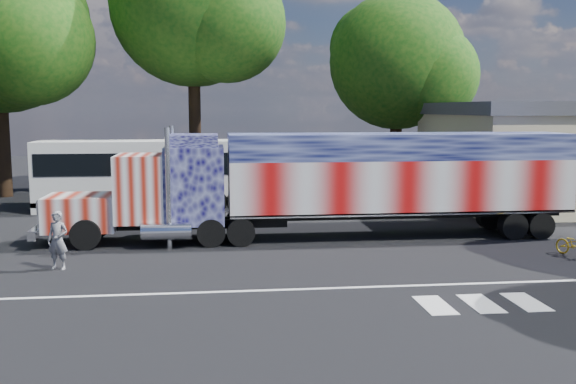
{
  "coord_description": "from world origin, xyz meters",
  "views": [
    {
      "loc": [
        -2.65,
        -19.81,
        4.88
      ],
      "look_at": [
        0.0,
        3.0,
        1.9
      ],
      "focal_mm": 40.0,
      "sensor_mm": 36.0,
      "label": 1
    }
  ],
  "objects": [
    {
      "name": "ground",
      "position": [
        0.0,
        0.0,
        0.0
      ],
      "size": [
        100.0,
        100.0,
        0.0
      ],
      "primitive_type": "plane",
      "color": "black"
    },
    {
      "name": "semi_truck",
      "position": [
        1.9,
        3.87,
        2.19
      ],
      "size": [
        19.94,
        3.15,
        4.25
      ],
      "color": "black",
      "rests_on": "ground"
    },
    {
      "name": "lane_markings",
      "position": [
        1.71,
        -3.77,
        0.01
      ],
      "size": [
        30.0,
        2.67,
        0.01
      ],
      "color": "silver",
      "rests_on": "ground"
    },
    {
      "name": "tree_ne_a",
      "position": [
        8.34,
        17.62,
        7.63
      ],
      "size": [
        8.43,
        8.03,
        11.69
      ],
      "color": "black",
      "rests_on": "ground"
    },
    {
      "name": "coach_bus",
      "position": [
        -5.36,
        11.94,
        1.74
      ],
      "size": [
        11.54,
        2.69,
        3.36
      ],
      "color": "white",
      "rests_on": "ground"
    },
    {
      "name": "bicycle",
      "position": [
        9.26,
        -0.18,
        0.41
      ],
      "size": [
        1.08,
        1.64,
        0.81
      ],
      "primitive_type": "imported",
      "rotation": [
        0.0,
        0.0,
        0.38
      ],
      "color": "gold",
      "rests_on": "ground"
    },
    {
      "name": "woman",
      "position": [
        -7.42,
        0.06,
        0.9
      ],
      "size": [
        0.76,
        0.61,
        1.81
      ],
      "primitive_type": "imported",
      "rotation": [
        0.0,
        0.0,
        -0.3
      ],
      "color": "slate",
      "rests_on": "ground"
    },
    {
      "name": "tree_nw_a",
      "position": [
        -14.09,
        17.39,
        9.51
      ],
      "size": [
        10.38,
        9.88,
        14.51
      ],
      "color": "black",
      "rests_on": "ground"
    },
    {
      "name": "tree_n_mid",
      "position": [
        -3.55,
        18.19,
        10.79
      ],
      "size": [
        9.93,
        9.46,
        15.59
      ],
      "color": "black",
      "rests_on": "ground"
    }
  ]
}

